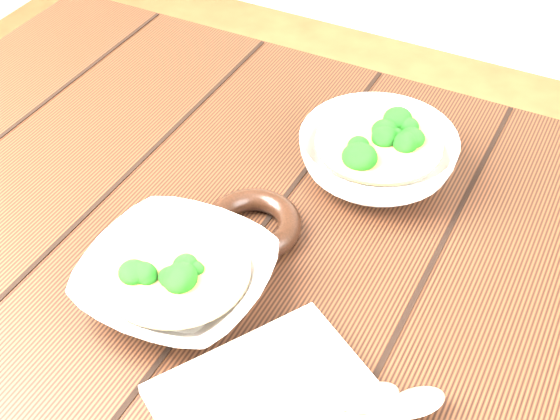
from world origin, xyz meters
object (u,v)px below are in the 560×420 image
at_px(table, 270,309).
at_px(soup_bowl_front, 177,278).
at_px(soup_bowl_back, 377,155).
at_px(trivet, 253,224).

relative_size(table, soup_bowl_front, 5.94).
distance_m(table, soup_bowl_front, 0.19).
bearing_deg(table, soup_bowl_back, 69.35).
bearing_deg(soup_bowl_back, trivet, -118.40).
height_order(soup_bowl_front, soup_bowl_back, soup_bowl_back).
distance_m(table, trivet, 0.14).
bearing_deg(soup_bowl_front, table, 66.31).
relative_size(soup_bowl_front, trivet, 1.76).
bearing_deg(soup_bowl_back, table, -110.65).
bearing_deg(table, trivet, 167.54).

